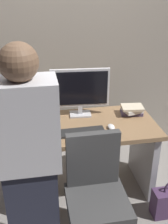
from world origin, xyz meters
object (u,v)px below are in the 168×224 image
cup_near_keyboard (37,127)px  book_stack (132,110)px  keyboard (80,132)px  mouse (111,127)px  monitor (80,90)px  office_chair (96,201)px  person_at_desk (29,167)px  cup_by_monitor (25,115)px  desk (83,147)px

cup_near_keyboard → book_stack: size_ratio=0.40×
keyboard → mouse: 0.29m
mouse → monitor: bearing=125.4°
office_chair → keyboard: 0.59m
monitor → mouse: (0.22, -0.31, -0.24)m
person_at_desk → cup_by_monitor: person_at_desk is taller
keyboard → cup_near_keyboard: cup_near_keyboard is taller
desk → cup_near_keyboard: size_ratio=14.68×
desk → keyboard: (-0.06, -0.14, 0.24)m
desk → monitor: monitor is taller
office_chair → cup_near_keyboard: office_chair is taller
keyboard → person_at_desk: bearing=-128.4°
office_chair → person_at_desk: (-0.45, -0.05, 0.41)m
mouse → cup_near_keyboard: 0.64m
book_stack → mouse: bearing=-138.2°
keyboard → mouse: (0.28, 0.03, 0.01)m
desk → monitor: bearing=87.5°
desk → keyboard: keyboard is taller
cup_by_monitor → cup_near_keyboard: bearing=-67.9°
desk → mouse: mouse is taller
desk → keyboard: bearing=-111.1°
cup_near_keyboard → office_chair: bearing=-56.1°
cup_by_monitor → book_stack: (1.00, -0.07, 0.00)m
office_chair → monitor: size_ratio=1.74×
person_at_desk → keyboard: 0.69m
monitor → book_stack: 0.54m
person_at_desk → monitor: 1.01m
person_at_desk → cup_by_monitor: size_ratio=19.29×
monitor → cup_by_monitor: bearing=-179.8°
person_at_desk → office_chair: bearing=6.2°
cup_by_monitor → book_stack: bearing=-3.9°
office_chair → cup_by_monitor: 1.03m
keyboard → cup_by_monitor: 0.56m
mouse → book_stack: bearing=41.8°
person_at_desk → keyboard: size_ratio=3.81×
book_stack → cup_by_monitor: bearing=176.1°
cup_by_monitor → book_stack: size_ratio=0.38×
office_chair → book_stack: bearing=56.0°
monitor → cup_near_keyboard: bearing=-148.8°
mouse → cup_near_keyboard: size_ratio=1.11×
cup_near_keyboard → desk: bearing=7.8°
desk → book_stack: (0.50, 0.12, 0.28)m
monitor → desk: bearing=-92.5°
keyboard → cup_by_monitor: cup_by_monitor is taller
office_chair → cup_near_keyboard: (-0.39, 0.58, 0.35)m
monitor → mouse: size_ratio=5.41×
cup_near_keyboard → book_stack: (0.90, 0.18, 0.00)m
desk → mouse: (0.23, -0.12, 0.25)m
office_chair → book_stack: (0.51, 0.76, 0.35)m
person_at_desk → monitor: size_ratio=3.03×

